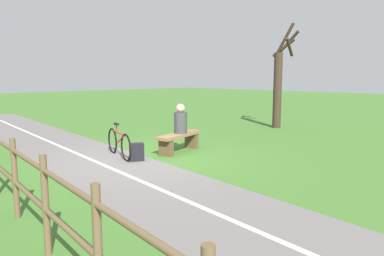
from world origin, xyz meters
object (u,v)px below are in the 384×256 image
Objects in this scene: bench at (179,139)px; tree_by_path at (279,83)px; person_seated at (181,120)px; bicycle at (119,143)px; backpack at (137,152)px.

tree_by_path is (-6.04, -0.67, 1.45)m from bench.
person_seated reaches higher than bench.
bicycle is 0.71m from backpack.
person_seated is 1.80× the size of backpack.
backpack is 7.76m from tree_by_path.
tree_by_path is at bearing 172.37° from bench.
bench is 1.52m from backpack.
bicycle reaches higher than backpack.
tree_by_path is at bearing 172.29° from person_seated.
person_seated is 0.47× the size of bicycle.
backpack is (1.51, 0.09, -0.13)m from bench.
tree_by_path reaches higher than backpack.
person_seated is at bearing 85.47° from bicycle.
bicycle is 0.41× the size of tree_by_path.
backpack is 0.11× the size of tree_by_path.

